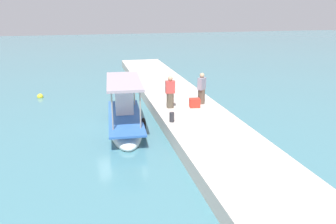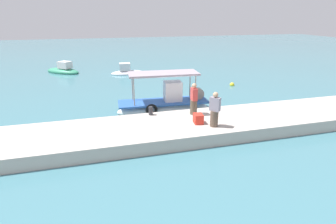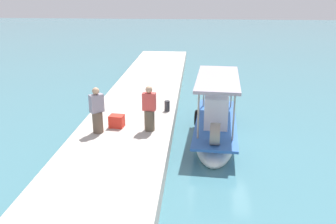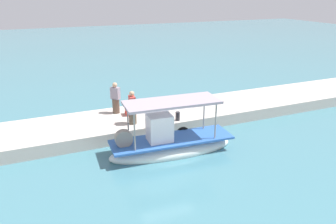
{
  "view_description": "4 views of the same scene",
  "coord_description": "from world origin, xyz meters",
  "px_view_note": "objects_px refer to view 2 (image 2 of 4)",
  "views": [
    {
      "loc": [
        -17.21,
        1.45,
        6.14
      ],
      "look_at": [
        -0.66,
        -2.49,
        0.76
      ],
      "focal_mm": 36.3,
      "sensor_mm": 36.0,
      "label": 1
    },
    {
      "loc": [
        -4.79,
        -16.48,
        6.04
      ],
      "look_at": [
        -0.96,
        -2.39,
        0.75
      ],
      "focal_mm": 29.0,
      "sensor_mm": 36.0,
      "label": 2
    },
    {
      "loc": [
        13.54,
        -1.1,
        6.0
      ],
      "look_at": [
        -0.39,
        -2.21,
        1.16
      ],
      "focal_mm": 38.71,
      "sensor_mm": 36.0,
      "label": 3
    },
    {
      "loc": [
        5.12,
        12.85,
        7.33
      ],
      "look_at": [
        -1.37,
        -2.32,
        1.25
      ],
      "focal_mm": 35.64,
      "sensor_mm": 36.0,
      "label": 4
    }
  ],
  "objects_px": {
    "main_fishing_boat": "(165,105)",
    "moored_boat_near": "(128,72)",
    "moored_boat_mid": "(63,70)",
    "fisherman_by_crate": "(215,111)",
    "marker_buoy": "(232,85)",
    "mooring_bollard": "(151,111)",
    "cargo_crate": "(198,119)",
    "fisherman_near_bollard": "(194,100)"
  },
  "relations": [
    {
      "from": "moored_boat_near",
      "to": "moored_boat_mid",
      "type": "bearing_deg",
      "value": 158.95
    },
    {
      "from": "cargo_crate",
      "to": "moored_boat_mid",
      "type": "distance_m",
      "value": 20.83
    },
    {
      "from": "fisherman_by_crate",
      "to": "moored_boat_near",
      "type": "distance_m",
      "value": 17.27
    },
    {
      "from": "moored_boat_near",
      "to": "main_fishing_boat",
      "type": "bearing_deg",
      "value": -86.28
    },
    {
      "from": "moored_boat_mid",
      "to": "cargo_crate",
      "type": "bearing_deg",
      "value": -66.45
    },
    {
      "from": "marker_buoy",
      "to": "main_fishing_boat",
      "type": "bearing_deg",
      "value": -146.12
    },
    {
      "from": "cargo_crate",
      "to": "moored_boat_mid",
      "type": "bearing_deg",
      "value": 113.55
    },
    {
      "from": "fisherman_by_crate",
      "to": "moored_boat_near",
      "type": "height_order",
      "value": "fisherman_by_crate"
    },
    {
      "from": "fisherman_near_bollard",
      "to": "fisherman_by_crate",
      "type": "bearing_deg",
      "value": -78.99
    },
    {
      "from": "cargo_crate",
      "to": "fisherman_near_bollard",
      "type": "bearing_deg",
      "value": 80.07
    },
    {
      "from": "moored_boat_mid",
      "to": "fisherman_by_crate",
      "type": "bearing_deg",
      "value": -65.58
    },
    {
      "from": "moored_boat_near",
      "to": "fisherman_near_bollard",
      "type": "bearing_deg",
      "value": -83.2
    },
    {
      "from": "cargo_crate",
      "to": "marker_buoy",
      "type": "relative_size",
      "value": 1.38
    },
    {
      "from": "mooring_bollard",
      "to": "fisherman_near_bollard",
      "type": "bearing_deg",
      "value": -11.79
    },
    {
      "from": "cargo_crate",
      "to": "moored_boat_near",
      "type": "distance_m",
      "value": 16.57
    },
    {
      "from": "fisherman_by_crate",
      "to": "mooring_bollard",
      "type": "bearing_deg",
      "value": 138.36
    },
    {
      "from": "fisherman_near_bollard",
      "to": "cargo_crate",
      "type": "xyz_separation_m",
      "value": [
        -0.24,
        -1.35,
        -0.57
      ]
    },
    {
      "from": "fisherman_by_crate",
      "to": "marker_buoy",
      "type": "distance_m",
      "value": 11.51
    },
    {
      "from": "main_fishing_boat",
      "to": "mooring_bollard",
      "type": "relative_size",
      "value": 12.78
    },
    {
      "from": "main_fishing_boat",
      "to": "fisherman_by_crate",
      "type": "relative_size",
      "value": 3.41
    },
    {
      "from": "fisherman_near_bollard",
      "to": "mooring_bollard",
      "type": "height_order",
      "value": "fisherman_near_bollard"
    },
    {
      "from": "mooring_bollard",
      "to": "moored_boat_near",
      "type": "xyz_separation_m",
      "value": [
        0.57,
        14.63,
        -0.71
      ]
    },
    {
      "from": "marker_buoy",
      "to": "moored_boat_near",
      "type": "height_order",
      "value": "moored_boat_near"
    },
    {
      "from": "cargo_crate",
      "to": "moored_boat_near",
      "type": "height_order",
      "value": "moored_boat_near"
    },
    {
      "from": "cargo_crate",
      "to": "fisherman_by_crate",
      "type": "bearing_deg",
      "value": -44.12
    },
    {
      "from": "fisherman_near_bollard",
      "to": "marker_buoy",
      "type": "relative_size",
      "value": 4.38
    },
    {
      "from": "fisherman_near_bollard",
      "to": "moored_boat_mid",
      "type": "bearing_deg",
      "value": 115.76
    },
    {
      "from": "fisherman_by_crate",
      "to": "moored_boat_mid",
      "type": "relative_size",
      "value": 0.42
    },
    {
      "from": "main_fishing_boat",
      "to": "marker_buoy",
      "type": "relative_size",
      "value": 14.99
    },
    {
      "from": "moored_boat_near",
      "to": "moored_boat_mid",
      "type": "relative_size",
      "value": 0.9
    },
    {
      "from": "marker_buoy",
      "to": "moored_boat_mid",
      "type": "distance_m",
      "value": 18.12
    },
    {
      "from": "fisherman_near_bollard",
      "to": "moored_boat_mid",
      "type": "relative_size",
      "value": 0.42
    },
    {
      "from": "moored_boat_near",
      "to": "moored_boat_mid",
      "type": "xyz_separation_m",
      "value": [
        -6.75,
        2.6,
        0.04
      ]
    },
    {
      "from": "main_fishing_boat",
      "to": "cargo_crate",
      "type": "bearing_deg",
      "value": -79.29
    },
    {
      "from": "moored_boat_mid",
      "to": "main_fishing_boat",
      "type": "bearing_deg",
      "value": -63.39
    },
    {
      "from": "main_fishing_boat",
      "to": "moored_boat_near",
      "type": "bearing_deg",
      "value": 93.72
    },
    {
      "from": "main_fishing_boat",
      "to": "fisherman_by_crate",
      "type": "xyz_separation_m",
      "value": [
        1.37,
        -4.58,
        1.01
      ]
    },
    {
      "from": "marker_buoy",
      "to": "fisherman_near_bollard",
      "type": "bearing_deg",
      "value": -130.37
    },
    {
      "from": "fisherman_near_bollard",
      "to": "moored_boat_mid",
      "type": "distance_m",
      "value": 19.72
    },
    {
      "from": "mooring_bollard",
      "to": "cargo_crate",
      "type": "distance_m",
      "value": 2.83
    },
    {
      "from": "marker_buoy",
      "to": "cargo_crate",
      "type": "bearing_deg",
      "value": -126.83
    },
    {
      "from": "marker_buoy",
      "to": "moored_boat_mid",
      "type": "bearing_deg",
      "value": 146.32
    }
  ]
}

